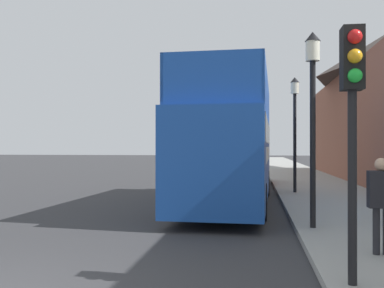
% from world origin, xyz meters
% --- Properties ---
extents(ground_plane, '(144.00, 144.00, 0.00)m').
position_xyz_m(ground_plane, '(0.00, 21.00, 0.00)').
color(ground_plane, '#333335').
extents(sidewalk, '(3.99, 108.00, 0.14)m').
position_xyz_m(sidewalk, '(6.73, 18.00, 0.07)').
color(sidewalk, '#999993').
rests_on(sidewalk, ground_plane).
extents(tour_bus, '(2.92, 10.22, 4.23)m').
position_xyz_m(tour_bus, '(3.01, 9.93, 1.90)').
color(tour_bus, '#19479E').
rests_on(tour_bus, ground_plane).
extents(parked_car_ahead_of_bus, '(1.95, 4.62, 1.40)m').
position_xyz_m(parked_car_ahead_of_bus, '(3.60, 17.63, 0.66)').
color(parked_car_ahead_of_bus, maroon).
rests_on(parked_car_ahead_of_bus, ground_plane).
extents(pedestrian_second, '(0.43, 0.24, 1.65)m').
position_xyz_m(pedestrian_second, '(5.94, 2.78, 1.14)').
color(pedestrian_second, '#232328').
rests_on(pedestrian_second, sidewalk).
extents(traffic_signal, '(0.28, 0.42, 3.46)m').
position_xyz_m(traffic_signal, '(5.09, 0.96, 2.68)').
color(traffic_signal, black).
rests_on(traffic_signal, sidewalk).
extents(lamp_post_nearest, '(0.35, 0.35, 4.47)m').
position_xyz_m(lamp_post_nearest, '(5.12, 5.25, 3.24)').
color(lamp_post_nearest, black).
rests_on(lamp_post_nearest, sidewalk).
extents(lamp_post_second, '(0.35, 0.35, 4.65)m').
position_xyz_m(lamp_post_second, '(5.42, 13.21, 3.35)').
color(lamp_post_second, black).
rests_on(lamp_post_second, sidewalk).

